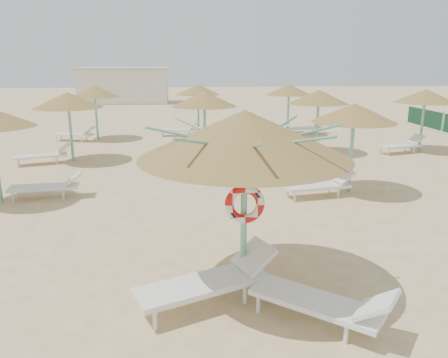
{
  "coord_description": "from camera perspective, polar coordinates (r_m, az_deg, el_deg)",
  "views": [
    {
      "loc": [
        -0.49,
        -7.22,
        3.83
      ],
      "look_at": [
        0.36,
        2.07,
        1.3
      ],
      "focal_mm": 35.0,
      "sensor_mm": 36.0,
      "label": 1
    }
  ],
  "objects": [
    {
      "name": "ground",
      "position": [
        8.18,
        -1.21,
        -12.72
      ],
      "size": [
        120.0,
        120.0,
        0.0
      ],
      "primitive_type": "plane",
      "color": "#DFC287",
      "rests_on": "ground"
    },
    {
      "name": "main_palapa",
      "position": [
        6.99,
        2.73,
        5.76
      ],
      "size": [
        3.45,
        3.45,
        3.09
      ],
      "color": "#65AF97",
      "rests_on": "ground"
    },
    {
      "name": "lounger_main_a",
      "position": [
        7.25,
        -1.69,
        -13.05
      ],
      "size": [
        2.41,
        1.56,
        0.85
      ],
      "rotation": [
        0.0,
        0.0,
        0.41
      ],
      "color": "white",
      "rests_on": "ground"
    },
    {
      "name": "lounger_main_b",
      "position": [
        6.88,
        13.0,
        -15.46
      ],
      "size": [
        2.05,
        1.84,
        0.77
      ],
      "rotation": [
        0.0,
        0.0,
        -0.69
      ],
      "color": "white",
      "rests_on": "ground"
    },
    {
      "name": "palapa_field",
      "position": [
        17.72,
        2.98,
        10.14
      ],
      "size": [
        20.49,
        13.44,
        2.68
      ],
      "color": "#65AF97",
      "rests_on": "ground"
    },
    {
      "name": "service_hut",
      "position": [
        42.63,
        -12.92,
        11.87
      ],
      "size": [
        8.4,
        4.4,
        3.25
      ],
      "color": "silver",
      "rests_on": "ground"
    }
  ]
}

